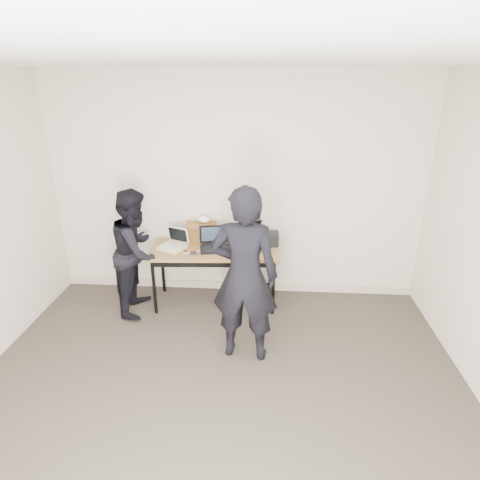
# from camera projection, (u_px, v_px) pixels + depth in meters

# --- Properties ---
(room) EXTENTS (4.60, 4.60, 2.80)m
(room) POSITION_uv_depth(u_px,v_px,m) (209.00, 273.00, 2.74)
(room) COLOR #3C352D
(room) RESTS_ON ground
(desk) EXTENTS (1.54, 0.74, 0.72)m
(desk) POSITION_uv_depth(u_px,v_px,m) (214.00, 253.00, 4.74)
(desk) COLOR olive
(desk) RESTS_ON ground
(laptop_beige) EXTENTS (0.37, 0.37, 0.23)m
(laptop_beige) POSITION_uv_depth(u_px,v_px,m) (174.00, 244.00, 4.73)
(laptop_beige) COLOR beige
(laptop_beige) RESTS_ON desk
(laptop_center) EXTENTS (0.39, 0.38, 0.26)m
(laptop_center) POSITION_uv_depth(u_px,v_px,m) (214.00, 244.00, 4.72)
(laptop_center) COLOR black
(laptop_center) RESTS_ON desk
(laptop_right) EXTENTS (0.49, 0.49, 0.26)m
(laptop_right) POSITION_uv_depth(u_px,v_px,m) (254.00, 239.00, 4.84)
(laptop_right) COLOR black
(laptop_right) RESTS_ON desk
(leather_satchel) EXTENTS (0.38, 0.22, 0.25)m
(leather_satchel) POSITION_uv_depth(u_px,v_px,m) (202.00, 232.00, 4.90)
(leather_satchel) COLOR brown
(leather_satchel) RESTS_ON desk
(tissue) EXTENTS (0.14, 0.11, 0.08)m
(tissue) POSITION_uv_depth(u_px,v_px,m) (204.00, 219.00, 4.84)
(tissue) COLOR white
(tissue) RESTS_ON leather_satchel
(equipment_box) EXTENTS (0.26, 0.22, 0.14)m
(equipment_box) POSITION_uv_depth(u_px,v_px,m) (268.00, 239.00, 4.83)
(equipment_box) COLOR black
(equipment_box) RESTS_ON desk
(power_brick) EXTENTS (0.08, 0.05, 0.03)m
(power_brick) POSITION_uv_depth(u_px,v_px,m) (193.00, 253.00, 4.57)
(power_brick) COLOR black
(power_brick) RESTS_ON desk
(cables) EXTENTS (1.15, 0.42, 0.01)m
(cables) POSITION_uv_depth(u_px,v_px,m) (213.00, 248.00, 4.75)
(cables) COLOR black
(cables) RESTS_ON desk
(person_typist) EXTENTS (0.67, 0.47, 1.74)m
(person_typist) POSITION_uv_depth(u_px,v_px,m) (244.00, 276.00, 3.74)
(person_typist) COLOR black
(person_typist) RESTS_ON ground
(person_observer) EXTENTS (0.56, 0.72, 1.47)m
(person_observer) POSITION_uv_depth(u_px,v_px,m) (137.00, 252.00, 4.61)
(person_observer) COLOR black
(person_observer) RESTS_ON ground
(baseboard) EXTENTS (4.50, 0.03, 0.10)m
(baseboard) POSITION_uv_depth(u_px,v_px,m) (236.00, 285.00, 5.29)
(baseboard) COLOR #BFB09E
(baseboard) RESTS_ON ground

